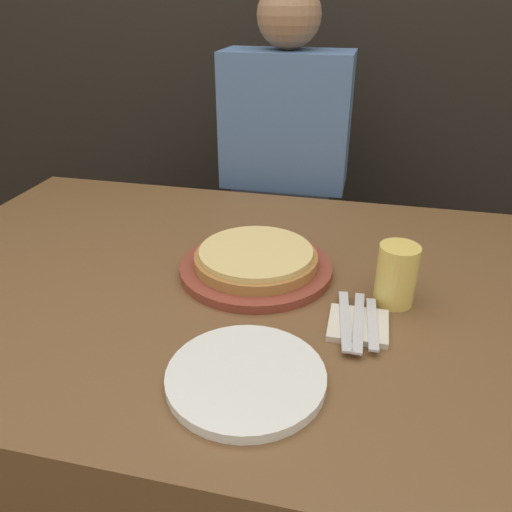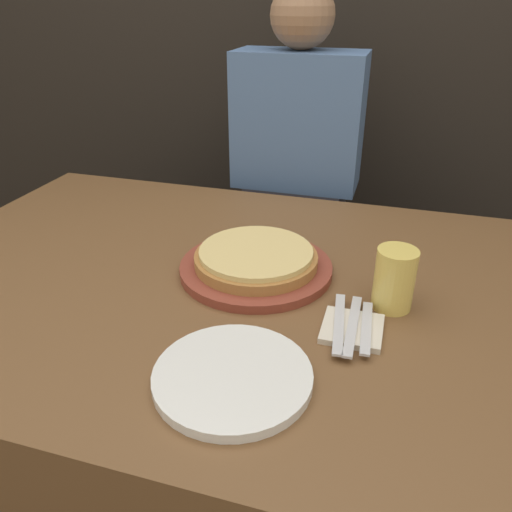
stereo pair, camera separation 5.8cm
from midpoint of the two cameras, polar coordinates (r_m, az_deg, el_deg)
name	(u,v)px [view 1 (the left image)]	position (r m, az deg, el deg)	size (l,w,h in m)	color
ground_plane	(231,491)	(1.59, -4.07, -25.26)	(12.00, 12.00, 0.00)	#473828
dining_table	(227,398)	(1.32, -4.61, -15.93)	(1.51, 1.03, 0.72)	brown
pizza_on_board	(256,262)	(1.11, -1.51, -0.74)	(0.34, 0.34, 0.06)	brown
beer_glass	(397,272)	(1.01, 14.20, -1.85)	(0.08, 0.08, 0.13)	#E5C65B
dinner_plate	(246,377)	(0.82, -3.25, -13.68)	(0.26, 0.26, 0.02)	white
napkin_stack	(358,325)	(0.95, 9.86, -7.83)	(0.11, 0.11, 0.01)	beige
fork	(345,320)	(0.95, 8.39, -7.25)	(0.04, 0.19, 0.00)	silver
dinner_knife	(359,321)	(0.95, 9.91, -7.41)	(0.02, 0.19, 0.00)	silver
spoon	(372,323)	(0.95, 11.42, -7.58)	(0.03, 0.16, 0.00)	silver
diner_person	(284,198)	(1.73, 2.25, 6.58)	(0.40, 0.20, 1.31)	#33333D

